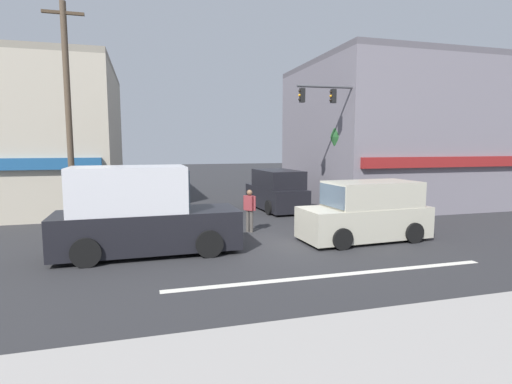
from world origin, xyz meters
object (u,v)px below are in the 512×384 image
at_px(street_tree, 363,138).
at_px(traffic_light_mast, 370,125).
at_px(van_approaching_near, 276,191).
at_px(van_crossing_leftbound, 366,212).
at_px(utility_pole_near_left, 69,118).
at_px(box_truck_crossing_rightbound, 141,214).
at_px(pedestrian_mid_crossing, 250,208).

xyz_separation_m(street_tree, traffic_light_mast, (-0.60, -1.65, 0.53)).
relative_size(van_approaching_near, van_crossing_leftbound, 1.00).
xyz_separation_m(utility_pole_near_left, box_truck_crossing_rightbound, (2.46, -3.31, -3.12)).
bearing_deg(van_crossing_leftbound, van_approaching_near, 97.29).
bearing_deg(street_tree, van_approaching_near, 154.54).
height_order(box_truck_crossing_rightbound, van_crossing_leftbound, box_truck_crossing_rightbound).
distance_m(box_truck_crossing_rightbound, van_crossing_leftbound, 7.74).
distance_m(utility_pole_near_left, van_approaching_near, 10.54).
bearing_deg(traffic_light_mast, van_crossing_leftbound, -121.95).
height_order(utility_pole_near_left, traffic_light_mast, utility_pole_near_left).
distance_m(utility_pole_near_left, box_truck_crossing_rightbound, 5.17).
height_order(van_approaching_near, van_crossing_leftbound, same).
distance_m(street_tree, pedestrian_mid_crossing, 7.83).
xyz_separation_m(utility_pole_near_left, traffic_light_mast, (12.56, 0.22, -0.08)).
bearing_deg(utility_pole_near_left, street_tree, 8.09).
bearing_deg(utility_pole_near_left, box_truck_crossing_rightbound, -53.37).
bearing_deg(van_crossing_leftbound, utility_pole_near_left, 160.68).
relative_size(traffic_light_mast, van_approaching_near, 1.32).
bearing_deg(pedestrian_mid_crossing, van_approaching_near, 60.59).
bearing_deg(box_truck_crossing_rightbound, van_crossing_leftbound, -1.97).
xyz_separation_m(street_tree, box_truck_crossing_rightbound, (-10.71, -5.18, -2.52)).
bearing_deg(utility_pole_near_left, traffic_light_mast, 1.00).
bearing_deg(street_tree, pedestrian_mid_crossing, -155.63).
relative_size(street_tree, box_truck_crossing_rightbound, 0.96).
height_order(utility_pole_near_left, van_approaching_near, utility_pole_near_left).
height_order(van_crossing_leftbound, pedestrian_mid_crossing, van_crossing_leftbound).
bearing_deg(van_approaching_near, traffic_light_mast, -46.76).
bearing_deg(van_approaching_near, street_tree, -25.46).
relative_size(utility_pole_near_left, traffic_light_mast, 1.36).
bearing_deg(van_approaching_near, utility_pole_near_left, -158.06).
distance_m(traffic_light_mast, box_truck_crossing_rightbound, 11.13).
distance_m(utility_pole_near_left, van_crossing_leftbound, 11.32).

